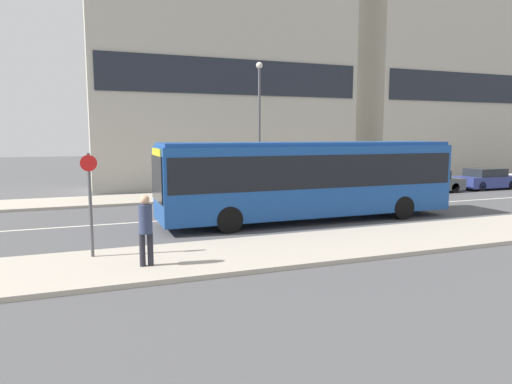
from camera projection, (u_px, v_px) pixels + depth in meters
name	position (u px, v px, depth m)	size (l,w,h in m)	color
ground_plane	(221.00, 217.00, 19.36)	(120.00, 120.00, 0.00)	#4F4F51
sidewalk_near	(281.00, 250.00, 13.55)	(44.00, 3.50, 0.13)	#B2A899
sidewalk_far	(189.00, 197.00, 25.15)	(44.00, 3.50, 0.13)	#B2A899
lane_centerline	(221.00, 217.00, 19.36)	(41.80, 0.16, 0.01)	silver
apartment_block_right_tower	(464.00, 21.00, 37.95)	(19.51, 5.86, 25.74)	#B7B2A3
city_bus	(309.00, 176.00, 18.36)	(12.12, 2.60, 3.18)	#194793
parked_car_0	(428.00, 182.00, 27.45)	(4.19, 1.73, 1.34)	#4C5156
parked_car_1	(486.00, 179.00, 29.17)	(3.97, 1.80, 1.33)	navy
pedestrian_near_stop	(146.00, 226.00, 11.58)	(0.35, 0.34, 1.83)	#23232D
bus_stop_sign	(90.00, 197.00, 12.38)	(0.44, 0.12, 2.86)	#4C4C51
street_lamp	(259.00, 115.00, 25.34)	(0.36, 0.36, 7.29)	#4C4C51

